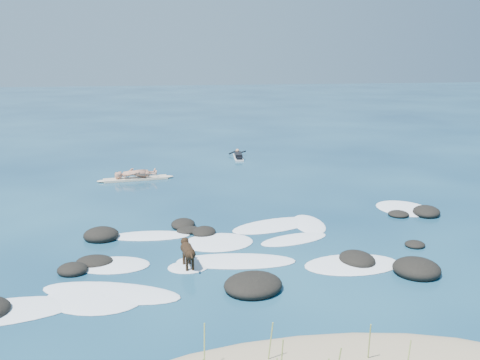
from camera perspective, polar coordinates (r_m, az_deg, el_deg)
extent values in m
plane|color=#0A2642|center=(16.66, 0.35, -6.26)|extent=(160.00, 160.00, 0.00)
cylinder|color=#8DA14E|center=(10.16, 13.61, -16.67)|extent=(0.10, 0.23, 0.90)
cylinder|color=#8DA14E|center=(9.67, -3.82, -17.73)|extent=(0.07, 0.19, 0.98)
cylinder|color=#8DA14E|center=(9.95, 3.25, -17.07)|extent=(0.09, 0.13, 0.89)
ellipsoid|color=black|center=(17.03, -3.86, -5.55)|extent=(0.99, 1.03, 0.32)
ellipsoid|color=black|center=(17.31, -5.51, -5.36)|extent=(0.91, 0.80, 0.22)
ellipsoid|color=black|center=(19.69, 16.55, -3.52)|extent=(0.99, 0.99, 0.24)
ellipsoid|color=black|center=(14.82, -17.44, -9.11)|extent=(0.81, 0.74, 0.35)
ellipsoid|color=black|center=(20.14, 19.27, -3.23)|extent=(1.37, 1.47, 0.40)
ellipsoid|color=black|center=(13.21, 1.40, -11.13)|extent=(1.91, 1.84, 0.49)
ellipsoid|color=black|center=(16.82, 18.15, -6.56)|extent=(0.81, 0.80, 0.22)
ellipsoid|color=black|center=(17.81, -6.09, -4.73)|extent=(0.91, 1.06, 0.34)
ellipsoid|color=black|center=(15.14, 12.38, -8.26)|extent=(1.12, 1.27, 0.39)
ellipsoid|color=black|center=(14.83, 18.32, -8.99)|extent=(1.63, 1.65, 0.52)
ellipsoid|color=black|center=(17.14, -14.59, -5.71)|extent=(1.13, 1.05, 0.48)
ellipsoid|color=black|center=(15.24, -15.27, -8.39)|extent=(1.11, 0.94, 0.28)
ellipsoid|color=white|center=(18.11, 7.35, -4.70)|extent=(1.14, 2.16, 0.12)
ellipsoid|color=white|center=(17.09, -9.58, -5.90)|extent=(2.60, 1.16, 0.12)
ellipsoid|color=white|center=(16.32, -2.35, -6.66)|extent=(2.20, 1.71, 0.12)
ellipsoid|color=white|center=(15.04, -13.43, -8.83)|extent=(2.17, 1.52, 0.12)
ellipsoid|color=white|center=(17.87, 3.62, -4.86)|extent=(3.32, 2.20, 0.12)
ellipsoid|color=white|center=(14.90, -0.41, -8.65)|extent=(3.46, 1.68, 0.12)
ellipsoid|color=white|center=(20.64, 17.08, -2.92)|extent=(2.42, 2.66, 0.12)
ellipsoid|color=white|center=(13.28, -15.18, -12.03)|extent=(2.85, 2.52, 0.12)
ellipsoid|color=white|center=(16.63, 5.80, -6.33)|extent=(2.47, 1.53, 0.12)
ellipsoid|color=white|center=(14.99, 11.87, -8.82)|extent=(2.68, 1.54, 0.12)
ellipsoid|color=white|center=(13.43, -13.62, -11.63)|extent=(3.68, 2.28, 0.12)
ellipsoid|color=white|center=(14.57, -5.55, -9.25)|extent=(1.10, 0.90, 0.12)
cube|color=beige|center=(24.62, -11.06, 0.13)|extent=(2.91, 0.96, 0.10)
ellipsoid|color=beige|center=(24.81, -7.79, 0.36)|extent=(0.61, 0.40, 0.10)
ellipsoid|color=beige|center=(24.51, -14.37, -0.10)|extent=(0.61, 0.40, 0.10)
imported|color=#B2765E|center=(24.41, -11.16, 2.36)|extent=(0.53, 0.73, 1.85)
cube|color=silver|center=(29.17, -0.18, 2.43)|extent=(0.64, 2.01, 0.07)
ellipsoid|color=silver|center=(30.14, -0.32, 2.79)|extent=(0.28, 0.45, 0.07)
cube|color=black|center=(29.14, -0.18, 2.70)|extent=(0.48, 1.24, 0.20)
sphere|color=tan|center=(29.81, -0.28, 3.15)|extent=(0.23, 0.23, 0.21)
cylinder|color=black|center=(29.95, -0.78, 2.97)|extent=(0.50, 0.22, 0.22)
cylinder|color=black|center=(29.98, 0.18, 2.98)|extent=(0.47, 0.31, 0.22)
cube|color=black|center=(28.49, -0.08, 2.37)|extent=(0.35, 0.52, 0.13)
cylinder|color=black|center=(14.29, -5.56, -7.54)|extent=(0.36, 0.64, 0.29)
sphere|color=black|center=(14.54, -5.78, -7.17)|extent=(0.34, 0.34, 0.31)
sphere|color=black|center=(14.04, -5.34, -7.92)|extent=(0.31, 0.31, 0.28)
sphere|color=black|center=(14.67, -5.92, -6.55)|extent=(0.24, 0.24, 0.22)
cone|color=black|center=(14.79, -6.02, -6.44)|extent=(0.13, 0.15, 0.11)
cone|color=black|center=(14.62, -6.15, -6.26)|extent=(0.11, 0.08, 0.11)
cone|color=black|center=(14.64, -5.70, -6.22)|extent=(0.11, 0.08, 0.11)
cylinder|color=black|center=(14.58, -6.00, -8.44)|extent=(0.08, 0.08, 0.40)
cylinder|color=black|center=(14.61, -5.39, -8.38)|extent=(0.08, 0.08, 0.40)
cylinder|color=black|center=(14.20, -5.68, -9.05)|extent=(0.08, 0.08, 0.40)
cylinder|color=black|center=(14.23, -5.05, -8.99)|extent=(0.08, 0.08, 0.40)
cylinder|color=black|center=(13.90, -5.23, -7.92)|extent=(0.09, 0.29, 0.17)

